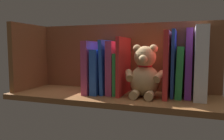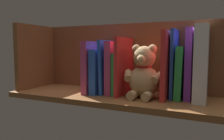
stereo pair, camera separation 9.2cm
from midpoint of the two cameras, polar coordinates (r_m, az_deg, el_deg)
The scene contains 15 objects.
ground_plane at distance 93.38cm, azimuth -2.83°, elevation -6.96°, with size 87.63×30.06×2.20cm, color brown.
shelf_back_panel at distance 103.18cm, azimuth -0.22°, elevation 3.42°, with size 87.63×1.50×30.57cm, color brown.
shelf_side_divider at distance 113.70cm, azimuth -22.85°, elevation 3.19°, with size 2.40×24.06×30.57cm, color brown.
dictionary_thick_white at distance 88.05cm, azimuth 19.27°, elevation 1.76°, with size 4.52×16.32×27.57cm, color white.
book_0 at distance 89.79cm, azimuth 16.59°, elevation 1.64°, with size 2.42×13.25×26.75cm, color purple.
book_1 at distance 89.75cm, azimuth 14.50°, elevation -0.49°, with size 2.48×14.30×19.93cm, color green.
book_2 at distance 90.25cm, azimuth 12.96°, elevation 1.70°, with size 1.22×13.20×26.57cm, color blue.
book_3 at distance 88.34cm, azimuth 11.39°, elevation 1.43°, with size 1.75×17.63×25.91cm, color red.
teddy_bear at distance 86.99cm, azimuth 5.50°, elevation -1.06°, with size 16.87×13.11×20.78cm.
book_4 at distance 92.25cm, azimuth 0.25°, elevation 1.06°, with size 1.45×18.24×23.81cm, color red.
book_5 at distance 94.17cm, azimuth -0.77°, elevation -0.90°, with size 1.36×16.33×17.09cm, color green.
book_6 at distance 94.85cm, azimuth -2.36°, elevation 0.68°, with size 2.75×16.42×22.14cm, color #B23F72.
book_7 at distance 95.63cm, azimuth -3.96°, elevation 0.88°, with size 1.37×16.94×22.71cm, color blue.
book_8 at distance 96.44cm, azimuth -5.66°, elevation -0.28°, with size 2.96×18.13×18.73cm, color blue.
book_9 at distance 97.47cm, azimuth -7.64°, elevation 0.80°, with size 2.68×18.85×22.27cm, color #B23F72.
Camera 1 is at (-29.90, 86.23, 19.20)cm, focal length 35.18 mm.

